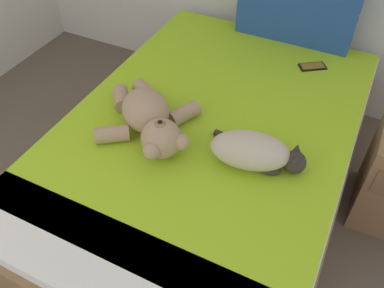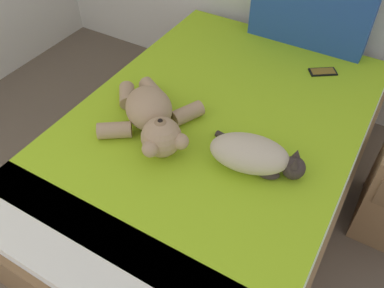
# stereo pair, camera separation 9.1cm
# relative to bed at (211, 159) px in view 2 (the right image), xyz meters

# --- Properties ---
(bed) EXTENTS (1.37, 2.01, 0.52)m
(bed) POSITION_rel_bed_xyz_m (0.00, 0.00, 0.00)
(bed) COLOR olive
(bed) RESTS_ON ground_plane
(patterned_cushion) EXTENTS (0.70, 0.12, 0.46)m
(patterned_cushion) POSITION_rel_bed_xyz_m (0.13, 0.92, 0.49)
(patterned_cushion) COLOR #264C99
(patterned_cushion) RESTS_ON bed
(cat) EXTENTS (0.44, 0.26, 0.15)m
(cat) POSITION_rel_bed_xyz_m (0.28, -0.17, 0.33)
(cat) COLOR #C6B293
(cat) RESTS_ON bed
(teddy_bear) EXTENTS (0.55, 0.50, 0.19)m
(teddy_bear) POSITION_rel_bed_xyz_m (-0.22, -0.20, 0.34)
(teddy_bear) COLOR tan
(teddy_bear) RESTS_ON bed
(cell_phone) EXTENTS (0.16, 0.14, 0.01)m
(cell_phone) POSITION_rel_bed_xyz_m (0.33, 0.67, 0.27)
(cell_phone) COLOR black
(cell_phone) RESTS_ON bed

